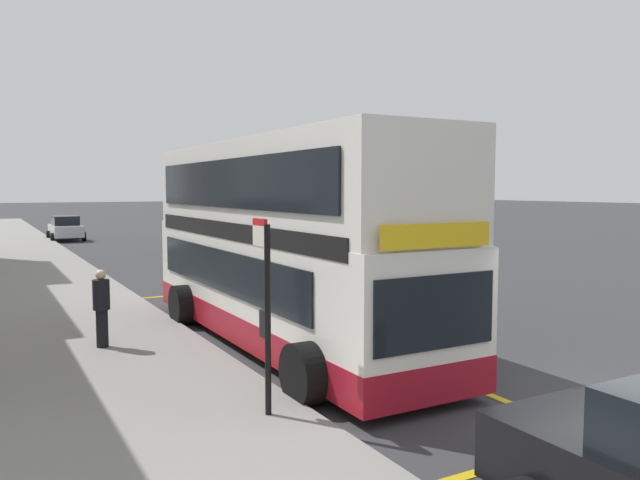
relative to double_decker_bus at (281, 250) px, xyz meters
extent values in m
plane|color=#333335|center=(2.46, 25.53, -2.06)|extent=(260.00, 260.00, 0.00)
cube|color=gray|center=(-4.54, 25.53, -1.99)|extent=(6.00, 76.00, 0.14)
cube|color=white|center=(0.01, 0.01, -0.71)|extent=(2.47, 10.38, 2.30)
cube|color=white|center=(0.01, 0.01, 1.39)|extent=(2.45, 10.17, 1.90)
cube|color=maroon|center=(0.01, 0.01, -1.56)|extent=(2.49, 10.40, 0.60)
cube|color=black|center=(0.01, 0.01, 0.46)|extent=(2.50, 9.55, 0.36)
cube|color=black|center=(-1.25, 0.41, -0.41)|extent=(0.04, 8.30, 0.90)
cube|color=black|center=(-1.25, 0.01, 1.44)|extent=(0.04, 9.13, 1.00)
cube|color=black|center=(0.01, -5.20, -0.46)|extent=(2.17, 0.04, 1.10)
cube|color=yellow|center=(0.01, -5.20, 0.66)|extent=(1.98, 0.04, 0.36)
cylinder|color=black|center=(-1.32, -3.73, -1.56)|extent=(0.56, 1.00, 1.00)
cylinder|color=black|center=(1.33, -3.73, -1.56)|extent=(0.56, 1.00, 1.00)
cylinder|color=black|center=(-1.32, 2.87, -1.56)|extent=(0.56, 1.00, 1.00)
cylinder|color=black|center=(1.33, 2.87, -1.56)|extent=(0.56, 1.00, 1.00)
cube|color=gold|center=(-1.46, 0.16, -2.06)|extent=(0.16, 14.09, 0.01)
cube|color=gold|center=(1.49, 0.16, -2.06)|extent=(0.16, 14.09, 0.01)
cube|color=gold|center=(0.01, -6.81, -2.06)|extent=(3.11, 0.16, 0.01)
cube|color=gold|center=(0.01, 7.12, -2.06)|extent=(3.11, 0.16, 0.01)
cylinder|color=black|center=(-2.20, -4.16, -0.55)|extent=(0.09, 0.09, 2.75)
cube|color=silver|center=(-2.20, -3.91, 0.65)|extent=(0.05, 0.42, 0.30)
cube|color=red|center=(-2.20, -3.91, 0.85)|extent=(0.05, 0.42, 0.10)
cube|color=black|center=(-2.20, -4.06, -0.62)|extent=(0.06, 0.28, 0.40)
cube|color=navy|center=(5.40, 21.20, -1.40)|extent=(1.76, 4.20, 0.72)
cube|color=black|center=(5.40, 21.10, -0.74)|extent=(1.52, 1.90, 0.60)
cylinder|color=black|center=(4.46, 22.50, -1.76)|extent=(0.22, 0.60, 0.60)
cylinder|color=black|center=(6.33, 22.50, -1.76)|extent=(0.22, 0.60, 0.60)
cylinder|color=black|center=(4.46, 19.90, -1.76)|extent=(0.22, 0.60, 0.60)
cylinder|color=black|center=(6.33, 19.90, -1.76)|extent=(0.22, 0.60, 0.60)
cube|color=#B2B5BA|center=(-0.69, 31.48, -1.40)|extent=(1.76, 4.20, 0.72)
cube|color=black|center=(-0.69, 31.38, -0.74)|extent=(1.52, 1.90, 0.60)
cylinder|color=black|center=(-1.62, 32.78, -1.76)|extent=(0.22, 0.60, 0.60)
cylinder|color=black|center=(0.25, 32.78, -1.76)|extent=(0.22, 0.60, 0.60)
cylinder|color=black|center=(-1.62, 30.18, -1.76)|extent=(0.22, 0.60, 0.60)
cylinder|color=black|center=(0.25, 30.18, -1.76)|extent=(0.22, 0.60, 0.60)
cylinder|color=black|center=(-3.61, 1.00, -1.53)|extent=(0.24, 0.24, 0.78)
cylinder|color=black|center=(-3.61, 1.00, -0.83)|extent=(0.34, 0.34, 0.62)
sphere|color=beige|center=(-3.61, 1.00, -0.42)|extent=(0.21, 0.21, 0.21)
camera|label=1|loc=(-5.78, -12.14, 1.33)|focal=34.79mm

